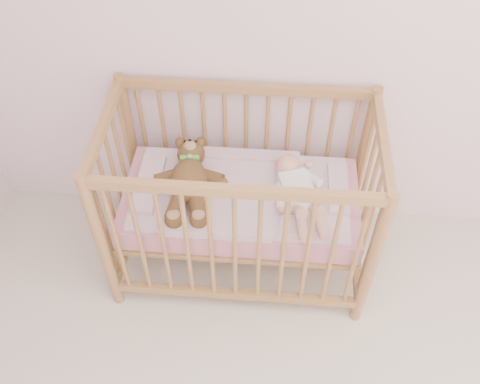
# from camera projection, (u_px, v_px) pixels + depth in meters

# --- Properties ---
(wall_back) EXTENTS (4.00, 0.02, 2.70)m
(wall_back) POSITION_uv_depth(u_px,v_px,m) (348.00, 16.00, 2.41)
(wall_back) COLOR white
(wall_back) RESTS_ON floor
(crib) EXTENTS (1.36, 0.76, 1.00)m
(crib) POSITION_uv_depth(u_px,v_px,m) (241.00, 200.00, 2.80)
(crib) COLOR #AF884A
(crib) RESTS_ON floor
(mattress) EXTENTS (1.22, 0.62, 0.13)m
(mattress) POSITION_uv_depth(u_px,v_px,m) (241.00, 202.00, 2.81)
(mattress) COLOR #C87D8E
(mattress) RESTS_ON crib
(blanket) EXTENTS (1.10, 0.58, 0.06)m
(blanket) POSITION_uv_depth(u_px,v_px,m) (241.00, 193.00, 2.76)
(blanket) COLOR pink
(blanket) RESTS_ON mattress
(baby) EXTENTS (0.43, 0.63, 0.14)m
(baby) POSITION_uv_depth(u_px,v_px,m) (297.00, 189.00, 2.67)
(baby) COLOR white
(baby) RESTS_ON blanket
(teddy_bear) EXTENTS (0.46, 0.62, 0.16)m
(teddy_bear) POSITION_uv_depth(u_px,v_px,m) (189.00, 181.00, 2.69)
(teddy_bear) COLOR brown
(teddy_bear) RESTS_ON blanket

